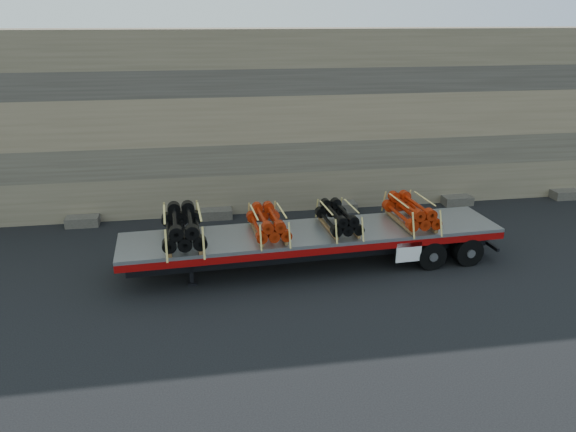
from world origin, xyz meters
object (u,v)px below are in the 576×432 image
at_px(trailer, 313,248).
at_px(bundle_front, 183,228).
at_px(bundle_midfront, 268,223).
at_px(bundle_rear, 411,212).
at_px(bundle_midrear, 339,218).

relative_size(trailer, bundle_front, 4.83).
xyz_separation_m(trailer, bundle_midfront, (-1.41, -0.07, 0.95)).
bearing_deg(bundle_front, bundle_midfront, -0.00).
distance_m(trailer, bundle_front, 4.08).
height_order(trailer, bundle_rear, bundle_rear).
bearing_deg(bundle_rear, bundle_front, 180.00).
bearing_deg(bundle_front, trailer, -0.00).
xyz_separation_m(bundle_midrear, bundle_rear, (2.40, 0.12, 0.03)).
relative_size(trailer, bundle_rear, 5.42).
bearing_deg(bundle_rear, bundle_midrear, -180.00).
bearing_deg(bundle_midrear, bundle_rear, 0.00).
distance_m(trailer, bundle_midfront, 1.71).
xyz_separation_m(bundle_front, bundle_midfront, (2.53, 0.12, -0.07)).
relative_size(trailer, bundle_midrear, 5.95).
bearing_deg(bundle_rear, bundle_midfront, -180.00).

